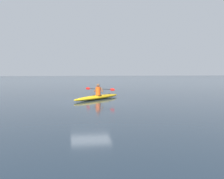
# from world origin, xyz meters

# --- Properties ---
(ground_plane) EXTENTS (160.00, 160.00, 0.00)m
(ground_plane) POSITION_xyz_m (0.00, 0.00, 0.00)
(ground_plane) COLOR #1E2D3D
(kayak) EXTENTS (3.72, 3.95, 0.27)m
(kayak) POSITION_xyz_m (-0.55, -1.09, 0.14)
(kayak) COLOR #EAB214
(kayak) RESTS_ON ground
(kayaker) EXTENTS (1.83, 1.69, 0.77)m
(kayaker) POSITION_xyz_m (-0.63, -1.17, 0.60)
(kayaker) COLOR #E04C14
(kayaker) RESTS_ON kayak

